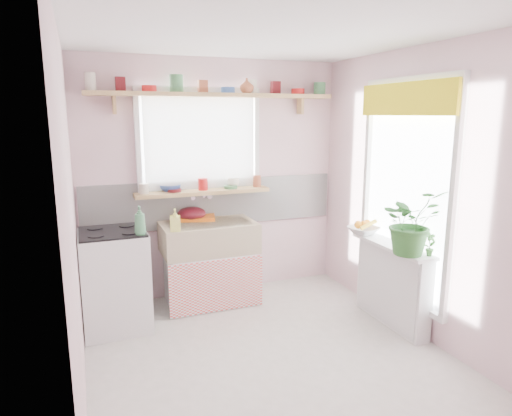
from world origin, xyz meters
name	(u,v)px	position (x,y,z in m)	size (l,w,h in m)	color
room	(301,173)	(0.66, 0.86, 1.37)	(3.20, 3.20, 3.20)	silver
sink_unit	(209,262)	(-0.15, 1.29, 0.43)	(0.95, 0.65, 1.11)	white
cooker	(115,279)	(-1.10, 1.05, 0.46)	(0.58, 0.58, 0.93)	white
radiator_ledge	(392,283)	(1.30, 0.20, 0.40)	(0.22, 0.95, 0.78)	white
windowsill	(203,192)	(-0.15, 1.48, 1.14)	(1.40, 0.22, 0.04)	tan
pine_shelf	(216,95)	(0.00, 1.47, 2.12)	(2.52, 0.24, 0.04)	tan
shelf_crockery	(213,87)	(-0.02, 1.47, 2.19)	(2.47, 0.11, 0.12)	silver
sill_crockery	(203,185)	(-0.15, 1.48, 1.22)	(1.35, 0.11, 0.12)	silver
dish_tray	(197,218)	(-0.22, 1.50, 0.87)	(0.36, 0.27, 0.04)	orange
colander	(192,213)	(-0.27, 1.50, 0.92)	(0.30, 0.30, 0.13)	#510E18
jade_plant	(411,222)	(1.21, -0.10, 1.05)	(0.50, 0.43, 0.56)	#2B6628
fruit_bowl	(363,230)	(1.23, 0.60, 0.81)	(0.29, 0.29, 0.07)	silver
herb_pot	(430,244)	(1.33, -0.20, 0.88)	(0.11, 0.07, 0.21)	#346729
soap_bottle_sink	(175,220)	(-0.53, 1.10, 0.96)	(0.10, 0.10, 0.21)	#F3F86E
sill_cup	(233,183)	(0.20, 1.54, 1.21)	(0.13, 0.13, 0.10)	white
sill_bowl	(170,188)	(-0.48, 1.54, 1.19)	(0.21, 0.21, 0.07)	#2D4994
shelf_vase	(247,86)	(0.31, 1.41, 2.21)	(0.14, 0.14, 0.15)	#A15331
cooker_bottle	(140,220)	(-0.88, 0.83, 1.04)	(0.10, 0.10, 0.25)	#458B5B
fruit	(364,224)	(1.24, 0.61, 0.87)	(0.20, 0.14, 0.10)	orange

